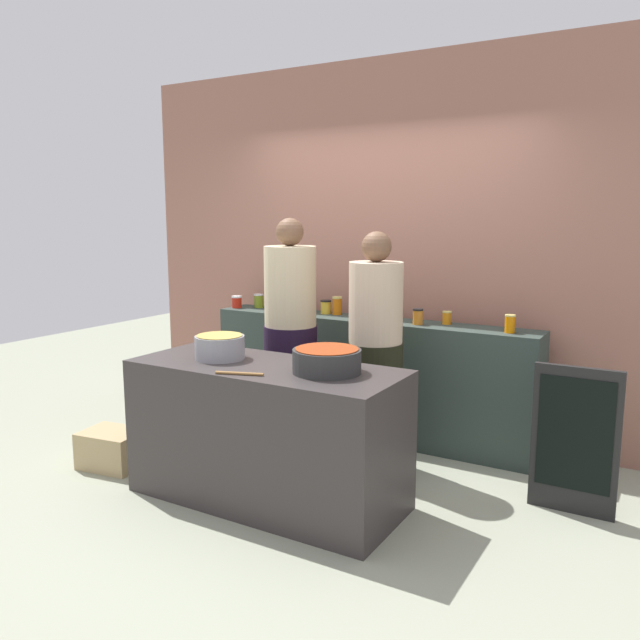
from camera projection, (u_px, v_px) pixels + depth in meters
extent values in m
plane|color=gray|center=(293.00, 482.00, 4.26)|extent=(12.00, 12.00, 0.00)
cube|color=#9C6656|center=(388.00, 248.00, 5.25)|extent=(4.80, 0.12, 3.00)
cube|color=#303E39|center=(367.00, 377.00, 5.12)|extent=(2.70, 0.36, 0.95)
cube|color=#342F2F|center=(267.00, 433.00, 3.93)|extent=(1.70, 0.70, 0.86)
cylinder|color=#B32012|center=(237.00, 303.00, 5.63)|extent=(0.08, 0.08, 0.09)
cylinder|color=silver|center=(237.00, 297.00, 5.62)|extent=(0.09, 0.09, 0.01)
cylinder|color=olive|center=(259.00, 301.00, 5.64)|extent=(0.08, 0.08, 0.11)
cylinder|color=silver|center=(259.00, 295.00, 5.63)|extent=(0.08, 0.08, 0.01)
cylinder|color=orange|center=(301.00, 308.00, 5.29)|extent=(0.08, 0.08, 0.09)
cylinder|color=#D6C666|center=(301.00, 302.00, 5.28)|extent=(0.08, 0.08, 0.01)
cylinder|color=gold|center=(326.00, 308.00, 5.29)|extent=(0.09, 0.09, 0.10)
cylinder|color=black|center=(326.00, 301.00, 5.29)|extent=(0.09, 0.09, 0.01)
cylinder|color=#CE660E|center=(337.00, 307.00, 5.25)|extent=(0.08, 0.08, 0.13)
cylinder|color=#D6C666|center=(337.00, 298.00, 5.24)|extent=(0.08, 0.08, 0.02)
cylinder|color=olive|center=(364.00, 311.00, 5.11)|extent=(0.07, 0.07, 0.11)
cylinder|color=black|center=(364.00, 303.00, 5.10)|extent=(0.07, 0.07, 0.02)
cylinder|color=orange|center=(418.00, 317.00, 4.77)|extent=(0.08, 0.08, 0.11)
cylinder|color=black|center=(418.00, 310.00, 4.76)|extent=(0.08, 0.08, 0.01)
cylinder|color=orange|center=(447.00, 318.00, 4.78)|extent=(0.07, 0.07, 0.09)
cylinder|color=#D6C666|center=(447.00, 312.00, 4.77)|extent=(0.07, 0.07, 0.01)
cylinder|color=orange|center=(510.00, 325.00, 4.43)|extent=(0.07, 0.07, 0.12)
cylinder|color=#D6C666|center=(510.00, 316.00, 4.42)|extent=(0.07, 0.07, 0.01)
cylinder|color=gray|center=(220.00, 347.00, 4.03)|extent=(0.31, 0.31, 0.15)
cylinder|color=#B09646|center=(219.00, 335.00, 4.02)|extent=(0.29, 0.29, 0.00)
cylinder|color=#2D2D2D|center=(327.00, 361.00, 3.68)|extent=(0.40, 0.40, 0.14)
cylinder|color=maroon|center=(327.00, 349.00, 3.67)|extent=(0.37, 0.37, 0.00)
cylinder|color=#9E703D|center=(239.00, 373.00, 3.63)|extent=(0.27, 0.11, 0.02)
cylinder|color=black|center=(291.00, 388.00, 4.79)|extent=(0.40, 0.40, 0.96)
cylinder|color=beige|center=(290.00, 286.00, 4.66)|extent=(0.38, 0.38, 0.59)
sphere|color=brown|center=(290.00, 232.00, 4.60)|extent=(0.20, 0.20, 0.20)
cylinder|color=black|center=(374.00, 406.00, 4.45)|extent=(0.38, 0.38, 0.90)
cylinder|color=#C9AF91|center=(376.00, 303.00, 4.33)|extent=(0.37, 0.37, 0.55)
sphere|color=brown|center=(377.00, 247.00, 4.27)|extent=(0.21, 0.21, 0.21)
cube|color=tan|center=(113.00, 449.00, 4.51)|extent=(0.46, 0.38, 0.26)
cube|color=black|center=(575.00, 441.00, 3.76)|extent=(0.50, 0.04, 0.90)
cube|color=black|center=(575.00, 435.00, 3.74)|extent=(0.42, 0.01, 0.68)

